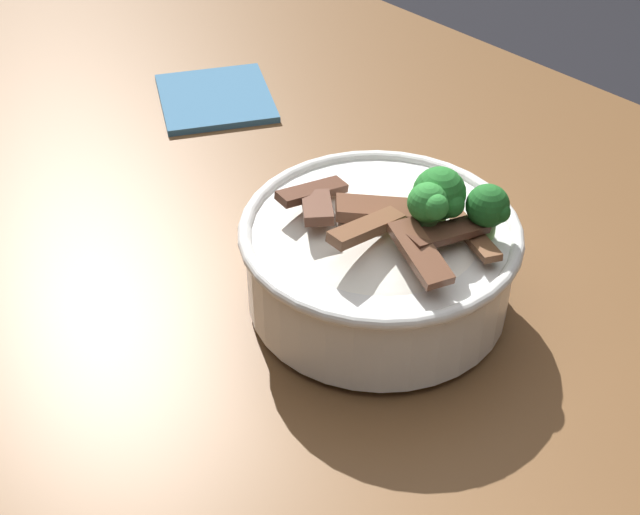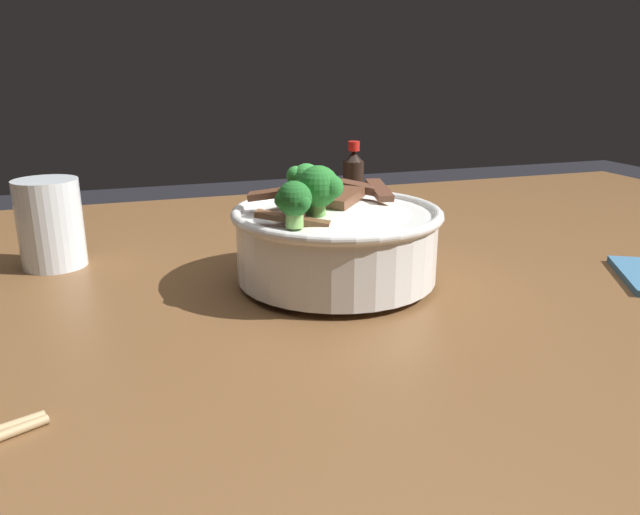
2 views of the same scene
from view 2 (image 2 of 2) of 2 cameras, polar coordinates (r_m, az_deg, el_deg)
The scene contains 4 objects.
dining_table at distance 0.82m, azimuth 8.82°, elevation -6.68°, with size 1.53×1.04×0.81m.
rice_bowl at distance 0.71m, azimuth 1.48°, elevation 2.16°, with size 0.24×0.24×0.15m.
drinking_glass at distance 0.84m, azimuth -23.78°, elevation 2.42°, with size 0.08×0.08×0.11m.
soy_sauce_bottle at distance 1.19m, azimuth 3.13°, elevation 7.84°, with size 0.04×0.04×0.11m.
Camera 2 is at (0.35, 0.66, 1.06)m, focal length 34.32 mm.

